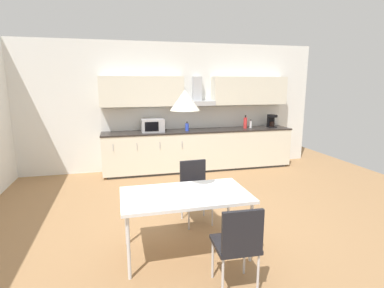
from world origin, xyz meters
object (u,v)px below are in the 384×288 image
at_px(microwave, 153,125).
at_px(bottle_white, 251,124).
at_px(chair_near_right, 238,241).
at_px(bottle_blue, 187,127).
at_px(bottle_red, 245,123).
at_px(chair_far_right, 195,185).
at_px(coffee_maker, 271,121).
at_px(dining_table, 185,197).
at_px(pendant_lamp, 185,100).

height_order(microwave, bottle_white, microwave).
bearing_deg(microwave, chair_near_right, -85.84).
distance_m(bottle_blue, bottle_red, 1.41).
height_order(bottle_blue, chair_far_right, bottle_blue).
height_order(coffee_maker, bottle_white, coffee_maker).
relative_size(bottle_blue, bottle_red, 0.66).
height_order(bottle_red, chair_far_right, bottle_red).
relative_size(bottle_blue, dining_table, 0.14).
bearing_deg(bottle_blue, bottle_white, 2.00).
bearing_deg(bottle_blue, coffee_maker, 1.71).
bearing_deg(dining_table, bottle_red, 56.48).
bearing_deg(chair_near_right, pendant_lamp, 112.13).
bearing_deg(chair_far_right, dining_table, -111.99).
bearing_deg(bottle_red, bottle_white, 6.11).
height_order(bottle_blue, bottle_red, bottle_red).
distance_m(bottle_white, chair_near_right, 4.59).
relative_size(bottle_white, chair_far_right, 0.23).
bearing_deg(microwave, bottle_white, 0.45).
height_order(dining_table, chair_far_right, chair_far_right).
xyz_separation_m(bottle_blue, bottle_red, (1.41, 0.04, 0.04)).
height_order(chair_far_right, pendant_lamp, pendant_lamp).
bearing_deg(bottle_red, chair_far_right, -126.63).
bearing_deg(microwave, bottle_red, 0.07).
bearing_deg(coffee_maker, chair_near_right, -121.79).
relative_size(chair_far_right, pendant_lamp, 2.72).
height_order(bottle_blue, chair_near_right, bottle_blue).
relative_size(microwave, coffee_maker, 1.60).
bearing_deg(chair_far_right, pendant_lamp, -111.99).
height_order(dining_table, chair_near_right, chair_near_right).
height_order(bottle_red, chair_near_right, bottle_red).
bearing_deg(dining_table, bottle_blue, 76.58).
bearing_deg(bottle_blue, pendant_lamp, -103.42).
xyz_separation_m(dining_table, chair_near_right, (0.32, -0.79, -0.15)).
distance_m(coffee_maker, bottle_blue, 2.09).
bearing_deg(bottle_red, chair_near_right, -114.51).
distance_m(microwave, coffee_maker, 2.84).
relative_size(microwave, pendant_lamp, 1.50).
xyz_separation_m(microwave, chair_far_right, (0.29, -2.51, -0.52)).
bearing_deg(dining_table, chair_near_right, -67.87).
relative_size(coffee_maker, bottle_blue, 1.50).
relative_size(chair_near_right, pendant_lamp, 2.72).
bearing_deg(bottle_white, pendant_lamp, -125.11).
height_order(chair_near_right, pendant_lamp, pendant_lamp).
relative_size(coffee_maker, dining_table, 0.21).
distance_m(coffee_maker, chair_far_right, 3.63).
distance_m(coffee_maker, bottle_white, 0.54).
xyz_separation_m(coffee_maker, chair_far_right, (-2.55, -2.53, -0.53)).
xyz_separation_m(coffee_maker, dining_table, (-2.87, -3.32, -0.38)).
relative_size(bottle_white, bottle_red, 0.65).
bearing_deg(coffee_maker, pendant_lamp, -130.81).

